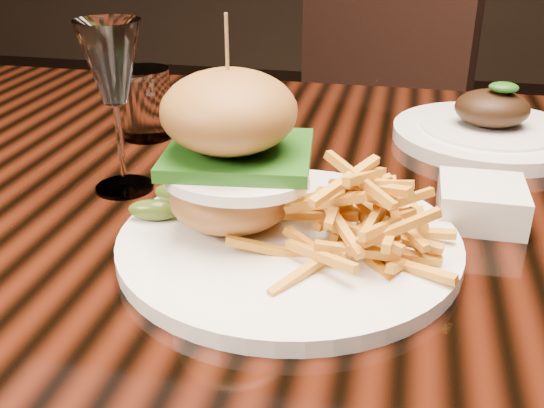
% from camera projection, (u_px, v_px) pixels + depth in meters
% --- Properties ---
extents(dining_table, '(1.60, 0.90, 0.75)m').
position_uv_depth(dining_table, '(305.00, 250.00, 0.74)').
color(dining_table, black).
rests_on(dining_table, ground).
extents(burger_plate, '(0.31, 0.31, 0.21)m').
position_uv_depth(burger_plate, '(282.00, 194.00, 0.56)').
color(burger_plate, white).
rests_on(burger_plate, dining_table).
extents(ramekin, '(0.09, 0.09, 0.04)m').
position_uv_depth(ramekin, '(481.00, 203.00, 0.63)').
color(ramekin, white).
rests_on(ramekin, dining_table).
extents(wine_glass, '(0.07, 0.07, 0.18)m').
position_uv_depth(wine_glass, '(112.00, 69.00, 0.65)').
color(wine_glass, white).
rests_on(wine_glass, dining_table).
extents(water_tumbler, '(0.07, 0.07, 0.09)m').
position_uv_depth(water_tumbler, '(146.00, 103.00, 0.84)').
color(water_tumbler, white).
rests_on(water_tumbler, dining_table).
extents(far_dish, '(0.25, 0.25, 0.08)m').
position_uv_depth(far_dish, '(489.00, 130.00, 0.84)').
color(far_dish, white).
rests_on(far_dish, dining_table).
extents(chair_far, '(0.61, 0.61, 0.95)m').
position_uv_depth(chair_far, '(357.00, 123.00, 1.58)').
color(chair_far, black).
rests_on(chair_far, ground).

